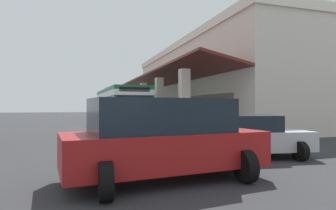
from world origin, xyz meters
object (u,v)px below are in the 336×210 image
(parked_sedan_silver, at_px, (243,136))
(parked_suv_red, at_px, (164,138))
(transit_bus, at_px, (120,105))
(pedestrian, at_px, (143,122))
(potted_palm, at_px, (141,116))

(parked_sedan_silver, relative_size, parked_suv_red, 0.92)
(transit_bus, relative_size, pedestrian, 7.02)
(parked_sedan_silver, distance_m, pedestrian, 7.49)
(transit_bus, xyz_separation_m, parked_sedan_silver, (14.40, 2.29, -1.10))
(potted_palm, bearing_deg, parked_sedan_silver, -4.22)
(potted_palm, bearing_deg, pedestrian, -11.97)
(parked_suv_red, bearing_deg, parked_sedan_silver, 120.54)
(parked_sedan_silver, height_order, potted_palm, potted_palm)
(pedestrian, bearing_deg, potted_palm, 168.03)
(parked_sedan_silver, distance_m, parked_suv_red, 4.08)
(parked_suv_red, relative_size, potted_palm, 2.10)
(transit_bus, height_order, parked_sedan_silver, transit_bus)
(transit_bus, distance_m, potted_palm, 11.86)
(pedestrian, bearing_deg, transit_bus, -177.55)
(transit_bus, xyz_separation_m, pedestrian, (7.18, 0.31, -0.96))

